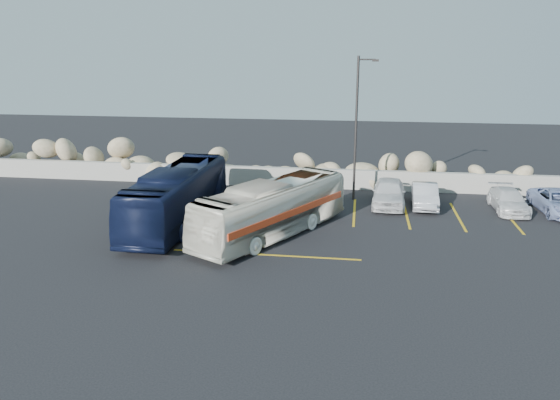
# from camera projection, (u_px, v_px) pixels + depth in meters

# --- Properties ---
(ground) EXTENTS (90.00, 90.00, 0.00)m
(ground) POSITION_uv_depth(u_px,v_px,m) (288.00, 258.00, 22.59)
(ground) COLOR black
(ground) RESTS_ON ground
(seawall) EXTENTS (60.00, 0.40, 1.20)m
(seawall) POSITION_uv_depth(u_px,v_px,m) (314.00, 178.00, 33.86)
(seawall) COLOR gray
(seawall) RESTS_ON ground
(riprap_pile) EXTENTS (54.00, 2.80, 2.60)m
(riprap_pile) POSITION_uv_depth(u_px,v_px,m) (316.00, 163.00, 34.82)
(riprap_pile) COLOR #9D8B67
(riprap_pile) RESTS_ON ground
(parking_lines) EXTENTS (18.16, 9.36, 0.01)m
(parking_lines) POSITION_uv_depth(u_px,v_px,m) (395.00, 222.00, 27.24)
(parking_lines) COLOR gold
(parking_lines) RESTS_ON ground
(lamppost) EXTENTS (1.14, 0.18, 8.00)m
(lamppost) POSITION_uv_depth(u_px,v_px,m) (357.00, 125.00, 30.13)
(lamppost) COLOR #2C2927
(lamppost) RESTS_ON ground
(vintage_bus) EXTENTS (6.35, 9.07, 2.56)m
(vintage_bus) POSITION_uv_depth(u_px,v_px,m) (272.00, 209.00, 25.00)
(vintage_bus) COLOR silver
(vintage_bus) RESTS_ON ground
(tour_coach) EXTENTS (2.49, 10.02, 2.78)m
(tour_coach) POSITION_uv_depth(u_px,v_px,m) (177.00, 196.00, 26.75)
(tour_coach) COLOR black
(tour_coach) RESTS_ON ground
(car_a) EXTENTS (2.00, 4.45, 1.49)m
(car_a) POSITION_uv_depth(u_px,v_px,m) (389.00, 192.00, 29.92)
(car_a) COLOR silver
(car_a) RESTS_ON ground
(car_b) EXTENTS (1.50, 3.86, 1.25)m
(car_b) POSITION_uv_depth(u_px,v_px,m) (425.00, 195.00, 29.76)
(car_b) COLOR silver
(car_b) RESTS_ON ground
(car_c) EXTENTS (1.63, 3.93, 1.13)m
(car_c) POSITION_uv_depth(u_px,v_px,m) (508.00, 200.00, 29.02)
(car_c) COLOR silver
(car_c) RESTS_ON ground
(car_d) EXTENTS (2.33, 4.52, 1.22)m
(car_d) POSITION_uv_depth(u_px,v_px,m) (559.00, 202.00, 28.54)
(car_d) COLOR #8C9CC6
(car_d) RESTS_ON ground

